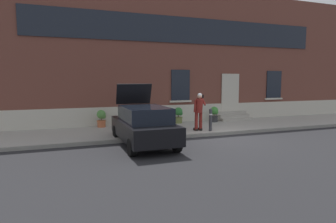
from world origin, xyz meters
name	(u,v)px	position (x,y,z in m)	size (l,w,h in m)	color
ground_plane	(231,139)	(0.00, 0.00, 0.00)	(80.00, 80.00, 0.00)	#232326
sidewalk	(201,127)	(0.00, 2.80, 0.07)	(24.00, 3.60, 0.15)	#99968E
curb_edge	(219,134)	(0.00, 0.94, 0.07)	(24.00, 0.12, 0.15)	gray
building_facade	(182,58)	(0.01, 5.29, 3.73)	(24.00, 1.52, 7.50)	brown
entrance_stoop	(233,117)	(2.80, 4.23, 0.34)	(1.98, 0.96, 0.48)	#9E998E
hatchback_car_black	(144,125)	(-3.74, 0.17, 0.80)	(1.81, 4.08, 2.34)	black
bollard_near_person	(211,119)	(-0.24, 1.35, 0.71)	(0.15, 0.15, 1.04)	#333338
bollard_far_left	(127,123)	(-4.11, 1.35, 0.71)	(0.15, 0.15, 1.04)	#333338
person_on_phone	(199,109)	(-0.72, 1.58, 1.15)	(0.51, 0.49, 1.75)	maroon
planter_terracotta	(101,118)	(-4.81, 4.16, 0.61)	(0.44, 0.44, 0.86)	#B25B38
planter_cream	(142,116)	(-2.76, 4.12, 0.61)	(0.44, 0.44, 0.86)	beige
planter_olive	(179,115)	(-0.72, 4.05, 0.61)	(0.44, 0.44, 0.86)	#606B38
planter_charcoal	(214,114)	(1.33, 3.80, 0.61)	(0.44, 0.44, 0.86)	#2D2D30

